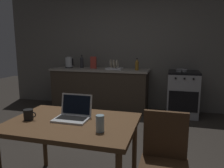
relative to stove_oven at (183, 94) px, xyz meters
name	(u,v)px	position (x,y,z in m)	size (l,w,h in m)	color
ground_plane	(89,155)	(-1.24, -2.06, -0.45)	(12.00, 12.00, 0.00)	#2D2823
back_wall	(140,48)	(-0.94, 0.35, 0.91)	(6.40, 0.10, 2.72)	#605D57
kitchen_counter	(100,89)	(-1.77, 0.00, 0.00)	(2.16, 0.64, 0.91)	#382D23
stove_oven	(183,94)	(0.00, 0.00, 0.00)	(0.60, 0.62, 0.91)	gray
dining_table	(72,129)	(-1.12, -2.80, 0.21)	(1.19, 0.84, 0.73)	brown
chair	(164,158)	(-0.27, -2.82, 0.05)	(0.40, 0.40, 0.87)	#4C331E
laptop	(73,114)	(-1.14, -2.73, 0.33)	(0.32, 0.27, 0.22)	silver
electric_kettle	(69,63)	(-2.51, 0.00, 0.57)	(0.19, 0.17, 0.25)	black
bottle	(137,65)	(-0.94, -0.05, 0.57)	(0.07, 0.07, 0.25)	#8C601E
frying_pan	(182,70)	(-0.05, -0.03, 0.48)	(0.23, 0.40, 0.05)	gray
coffee_mug	(29,115)	(-1.53, -2.87, 0.33)	(0.13, 0.09, 0.10)	black
drinking_glass	(100,123)	(-0.79, -2.96, 0.35)	(0.07, 0.07, 0.14)	#99B7C6
cereal_box	(93,63)	(-1.92, 0.02, 0.59)	(0.13, 0.05, 0.26)	#B2382D
dish_rack	(114,67)	(-1.44, 0.00, 0.50)	(0.34, 0.26, 0.21)	silver
bottle_b	(82,62)	(-2.23, 0.08, 0.59)	(0.08, 0.08, 0.29)	#2D2D33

